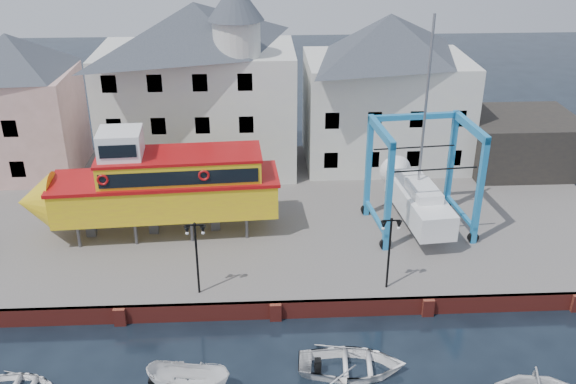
{
  "coord_description": "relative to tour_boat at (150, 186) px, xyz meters",
  "views": [
    {
      "loc": [
        -0.73,
        -27.31,
        20.5
      ],
      "look_at": [
        1.0,
        7.0,
        4.0
      ],
      "focal_mm": 40.0,
      "sensor_mm": 36.0,
      "label": 1
    }
  ],
  "objects": [
    {
      "name": "lamp_post_right",
      "position": [
        13.24,
        -6.71,
        -0.01
      ],
      "size": [
        1.12,
        0.32,
        4.2
      ],
      "color": "black",
      "rests_on": "hardstanding"
    },
    {
      "name": "travel_lift",
      "position": [
        16.33,
        0.51,
        -0.99
      ],
      "size": [
        6.56,
        8.87,
        13.14
      ],
      "rotation": [
        0.0,
        0.0,
        0.09
      ],
      "color": "#1E6EA5",
      "rests_on": "hardstanding"
    },
    {
      "name": "shed_dark",
      "position": [
        26.24,
        9.09,
        -1.18
      ],
      "size": [
        8.0,
        7.0,
        4.0
      ],
      "primitive_type": "cube",
      "color": "black",
      "rests_on": "hardstanding"
    },
    {
      "name": "building_white_main",
      "position": [
        2.37,
        10.48,
        3.16
      ],
      "size": [
        14.0,
        8.3,
        14.0
      ],
      "color": "silver",
      "rests_on": "hardstanding"
    },
    {
      "name": "tour_boat",
      "position": [
        0.0,
        0.0,
        0.0
      ],
      "size": [
        15.69,
        4.6,
        6.75
      ],
      "rotation": [
        0.0,
        0.0,
        0.06
      ],
      "color": "#59595E",
      "rests_on": "hardstanding"
    },
    {
      "name": "ground",
      "position": [
        7.24,
        -7.91,
        -4.18
      ],
      "size": [
        140.0,
        140.0,
        0.0
      ],
      "primitive_type": "plane",
      "color": "black",
      "rests_on": "ground"
    },
    {
      "name": "building_white_right",
      "position": [
        16.24,
        11.09,
        2.41
      ],
      "size": [
        12.0,
        8.0,
        11.2
      ],
      "color": "silver",
      "rests_on": "hardstanding"
    },
    {
      "name": "motorboat_b",
      "position": [
        10.66,
        -12.07,
        -4.18
      ],
      "size": [
        5.28,
        3.98,
        1.03
      ],
      "primitive_type": "imported",
      "rotation": [
        0.0,
        0.0,
        1.48
      ],
      "color": "white",
      "rests_on": "ground"
    },
    {
      "name": "quay_wall",
      "position": [
        7.24,
        -7.81,
        -3.68
      ],
      "size": [
        44.0,
        0.47,
        1.0
      ],
      "color": "maroon",
      "rests_on": "ground"
    },
    {
      "name": "building_pink",
      "position": [
        -10.76,
        10.09,
        1.97
      ],
      "size": [
        8.0,
        7.0,
        10.3
      ],
      "color": "tan",
      "rests_on": "hardstanding"
    },
    {
      "name": "hardstanding",
      "position": [
        7.24,
        3.09,
        -3.68
      ],
      "size": [
        44.0,
        22.0,
        1.0
      ],
      "primitive_type": "cube",
      "color": "#5E5C5B",
      "rests_on": "ground"
    },
    {
      "name": "lamp_post_left",
      "position": [
        3.24,
        -6.71,
        -0.01
      ],
      "size": [
        1.12,
        0.32,
        4.2
      ],
      "color": "black",
      "rests_on": "hardstanding"
    }
  ]
}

